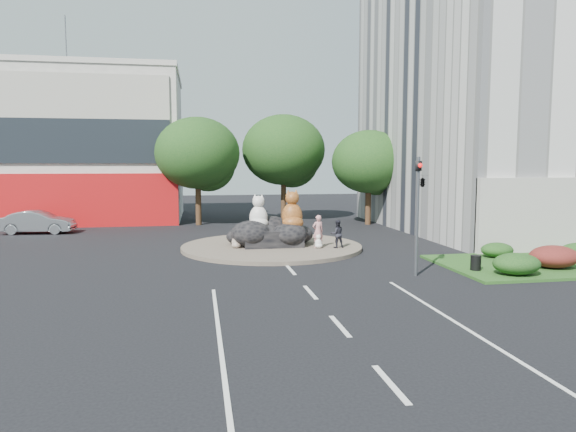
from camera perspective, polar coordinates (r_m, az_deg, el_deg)
The scene contains 21 objects.
ground at distance 19.07m, azimuth 2.49°, elevation -8.49°, with size 120.00×120.00×0.00m, color black.
roundabout_island at distance 28.70m, azimuth -1.82°, elevation -3.43°, with size 10.00×10.00×0.20m, color brown.
rock_plinth at distance 28.62m, azimuth -1.82°, elevation -2.34°, with size 3.20×2.60×0.90m, color black, non-canonical shape.
shophouse_block at distance 48.07m, azimuth -27.10°, elevation 6.94°, with size 25.20×12.30×17.40m.
grass_verge at distance 26.84m, azimuth 26.95°, elevation -4.80°, with size 10.00×6.00×0.12m, color #1E4416.
tree_left at distance 40.11m, azimuth -9.92°, elevation 6.50°, with size 6.46×6.46×8.27m.
tree_mid at distance 42.71m, azimuth -0.43°, elevation 6.96°, with size 6.84×6.84×8.76m.
tree_right at distance 40.29m, azimuth 9.02°, elevation 5.63°, with size 5.70×5.70×7.30m.
hedge_near_green at distance 23.43m, azimuth 24.05°, elevation -4.87°, with size 2.00×1.60×0.90m, color #113814.
hedge_red at distance 25.67m, azimuth 27.45°, elevation -4.03°, with size 2.20×1.76×0.99m, color #541A16.
hedge_back_green at distance 27.39m, azimuth 22.21°, elevation -3.50°, with size 1.60×1.28×0.72m, color #113814.
traffic_light at distance 22.04m, azimuth 14.46°, elevation 2.80°, with size 0.44×1.24×5.00m.
street_lamp at distance 31.00m, azimuth 22.99°, elevation 5.07°, with size 2.34×0.22×8.06m.
cat_white at distance 28.45m, azimuth -3.30°, elevation 0.50°, with size 1.17×1.02×1.96m, color silver, non-canonical shape.
cat_tabby at distance 28.29m, azimuth 0.47°, elevation 0.73°, with size 1.32×1.15×2.21m, color #A16621, non-canonical shape.
kitten_calico at distance 27.75m, azimuth -5.78°, elevation -2.57°, with size 0.57×0.49×0.95m, color white, non-canonical shape.
kitten_white at distance 27.64m, azimuth 3.40°, elevation -2.79°, with size 0.46×0.40×0.76m, color silver, non-canonical shape.
pedestrian_pink at distance 27.77m, azimuth 3.34°, elevation -1.70°, with size 0.64×0.42×1.76m, color tan.
pedestrian_dark at distance 27.76m, azimuth 5.48°, elevation -1.99°, with size 0.73×0.57×1.51m, color black.
parked_car at distance 38.66m, azimuth -26.05°, elevation -0.61°, with size 1.65×4.73×1.56m, color #9A9CA1.
litter_bin at distance 23.74m, azimuth 20.13°, elevation -4.90°, with size 0.45×0.45×0.65m, color black.
Camera 1 is at (-4.00, -18.04, 4.71)m, focal length 32.00 mm.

